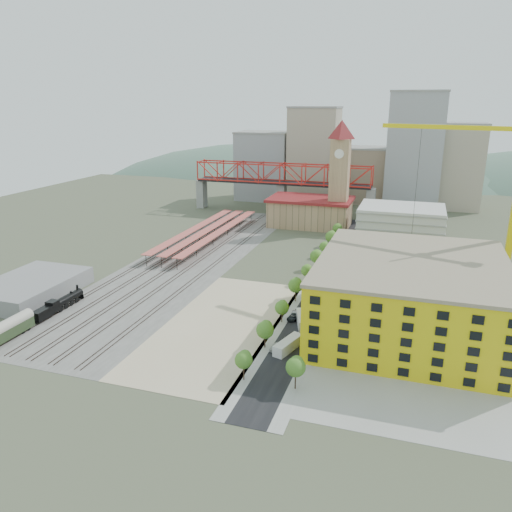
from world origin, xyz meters
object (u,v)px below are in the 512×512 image
(construction_building, at_px, (410,296))
(coach, at_px, (5,331))
(locomotive, at_px, (60,304))
(site_trailer_a, at_px, (288,345))
(clock_tower, at_px, (340,165))
(tower_crane, at_px, (505,180))
(site_trailer_b, at_px, (302,320))
(site_trailer_c, at_px, (313,301))
(car_0, at_px, (275,347))
(site_trailer_d, at_px, (314,299))

(construction_building, bearing_deg, coach, -158.42)
(coach, bearing_deg, locomotive, 90.00)
(construction_building, bearing_deg, site_trailer_a, -143.09)
(clock_tower, distance_m, site_trailer_a, 122.88)
(coach, xyz_separation_m, tower_crane, (113.75, 65.76, 32.25))
(clock_tower, distance_m, site_trailer_b, 108.60)
(coach, xyz_separation_m, site_trailer_a, (66.00, 16.86, -1.49))
(site_trailer_c, relative_size, car_0, 2.24)
(clock_tower, relative_size, site_trailer_a, 5.40)
(site_trailer_a, bearing_deg, car_0, -146.53)
(site_trailer_c, distance_m, site_trailer_d, 1.12)
(construction_building, bearing_deg, clock_tower, 108.78)
(site_trailer_d, bearing_deg, site_trailer_a, -71.57)
(locomotive, xyz_separation_m, tower_crane, (113.75, 45.80, 33.18))
(clock_tower, bearing_deg, locomotive, -116.48)
(coach, height_order, site_trailer_a, coach)
(tower_crane, bearing_deg, site_trailer_d, -158.14)
(site_trailer_b, bearing_deg, locomotive, 172.27)
(car_0, bearing_deg, coach, -158.92)
(coach, bearing_deg, site_trailer_c, 34.58)
(site_trailer_c, bearing_deg, locomotive, -154.12)
(construction_building, xyz_separation_m, tower_crane, (21.75, 29.37, 25.65))
(site_trailer_a, bearing_deg, coach, -148.52)
(site_trailer_b, bearing_deg, car_0, -118.60)
(clock_tower, xyz_separation_m, site_trailer_a, (8.00, -119.53, -27.38))
(clock_tower, distance_m, site_trailer_c, 95.29)
(site_trailer_b, xyz_separation_m, site_trailer_c, (0.00, 13.90, -0.12))
(locomotive, height_order, coach, coach)
(coach, xyz_separation_m, site_trailer_d, (66.00, 46.61, -1.52))
(locomotive, height_order, tower_crane, tower_crane)
(site_trailer_c, distance_m, car_0, 29.67)
(site_trailer_a, xyz_separation_m, car_0, (-3.00, -0.88, -0.64))
(site_trailer_c, bearing_deg, site_trailer_d, 94.74)
(locomotive, height_order, car_0, locomotive)
(clock_tower, xyz_separation_m, tower_crane, (55.75, -70.62, 6.36))
(tower_crane, bearing_deg, site_trailer_a, -134.32)
(car_0, bearing_deg, site_trailer_c, 91.04)
(coach, bearing_deg, car_0, 14.23)
(construction_building, xyz_separation_m, locomotive, (-92.00, -16.42, -7.53))
(coach, bearing_deg, site_trailer_a, 14.33)
(construction_building, bearing_deg, site_trailer_d, 158.54)
(tower_crane, bearing_deg, car_0, -135.55)
(site_trailer_a, distance_m, site_trailer_c, 28.63)
(locomotive, relative_size, site_trailer_b, 2.06)
(clock_tower, bearing_deg, site_trailer_a, -86.17)
(car_0, bearing_deg, site_trailer_b, 85.97)
(construction_building, relative_size, site_trailer_c, 5.69)
(clock_tower, bearing_deg, site_trailer_c, -84.97)
(clock_tower, bearing_deg, tower_crane, -51.71)
(construction_building, relative_size, site_trailer_a, 5.25)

